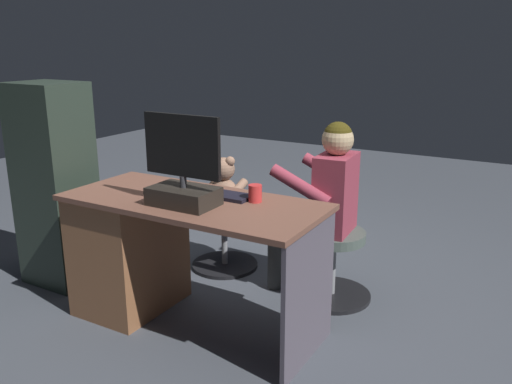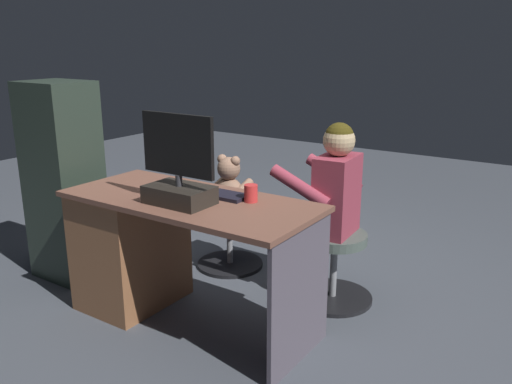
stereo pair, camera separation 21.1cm
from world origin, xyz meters
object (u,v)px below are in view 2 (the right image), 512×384
(tv_remote, at_px, (168,190))
(teddy_bear, at_px, (230,184))
(cup, at_px, (251,193))
(person, at_px, (324,197))
(keyboard, at_px, (213,193))
(visitor_chair, at_px, (334,262))
(desk, at_px, (143,244))
(office_chair_teddy, at_px, (230,232))
(computer_mouse, at_px, (175,184))
(monitor, at_px, (179,178))

(tv_remote, distance_m, teddy_bear, 0.77)
(cup, bearing_deg, person, -104.11)
(keyboard, xyz_separation_m, visitor_chair, (-0.48, -0.58, -0.51))
(desk, distance_m, tv_remote, 0.41)
(keyboard, relative_size, visitor_chair, 0.84)
(visitor_chair, relative_size, person, 0.44)
(keyboard, bearing_deg, visitor_chair, -129.35)
(office_chair_teddy, bearing_deg, computer_mouse, 97.44)
(cup, distance_m, teddy_bear, 0.92)
(monitor, bearing_deg, desk, -14.06)
(tv_remote, relative_size, teddy_bear, 0.40)
(desk, height_order, teddy_bear, teddy_bear)
(desk, relative_size, monitor, 3.06)
(keyboard, height_order, person, person)
(cup, distance_m, person, 0.62)
(teddy_bear, height_order, visitor_chair, teddy_bear)
(computer_mouse, bearing_deg, keyboard, 179.69)
(computer_mouse, bearing_deg, tv_remote, 110.91)
(person, bearing_deg, visitor_chair, 176.05)
(office_chair_teddy, distance_m, visitor_chair, 0.85)
(desk, height_order, computer_mouse, computer_mouse)
(keyboard, height_order, cup, cup)
(cup, xyz_separation_m, office_chair_teddy, (0.62, -0.64, -0.54))
(computer_mouse, height_order, cup, cup)
(cup, relative_size, person, 0.08)
(monitor, distance_m, office_chair_teddy, 1.13)
(cup, height_order, teddy_bear, cup)
(monitor, bearing_deg, teddy_bear, -69.80)
(monitor, relative_size, keyboard, 1.13)
(teddy_bear, bearing_deg, computer_mouse, 97.28)
(cup, relative_size, visitor_chair, 0.19)
(tv_remote, bearing_deg, cup, -140.52)
(desk, relative_size, tv_remote, 9.67)
(visitor_chair, bearing_deg, desk, 37.50)
(tv_remote, relative_size, office_chair_teddy, 0.32)
(tv_remote, height_order, person, person)
(office_chair_teddy, distance_m, teddy_bear, 0.35)
(desk, distance_m, computer_mouse, 0.42)
(desk, bearing_deg, person, -139.60)
(computer_mouse, bearing_deg, visitor_chair, -142.80)
(cup, relative_size, teddy_bear, 0.25)
(monitor, height_order, cup, monitor)
(keyboard, bearing_deg, person, -123.78)
(monitor, height_order, teddy_bear, monitor)
(monitor, relative_size, computer_mouse, 4.94)
(computer_mouse, bearing_deg, desk, 38.89)
(cup, bearing_deg, monitor, 38.33)
(desk, bearing_deg, teddy_bear, -95.48)
(tv_remote, relative_size, visitor_chair, 0.30)
(tv_remote, bearing_deg, visitor_chair, -109.01)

